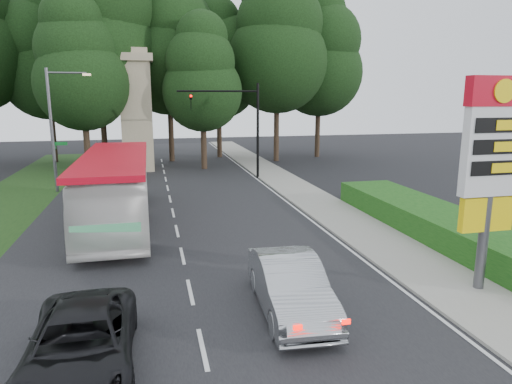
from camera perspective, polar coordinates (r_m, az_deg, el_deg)
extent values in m
plane|color=black|center=(11.79, -6.38, -20.22)|extent=(120.00, 120.00, 0.00)
cube|color=black|center=(22.83, -10.00, -4.14)|extent=(14.00, 80.00, 0.02)
cube|color=gray|center=(24.71, 10.08, -2.79)|extent=(3.00, 80.00, 0.12)
cube|color=#193814|center=(29.84, -29.24, -1.71)|extent=(5.00, 50.00, 0.02)
cube|color=#144512|center=(22.61, 21.17, -3.39)|extent=(3.00, 14.00, 1.20)
cylinder|color=#59595E|center=(16.41, 26.47, -5.86)|extent=(0.32, 0.32, 3.20)
cube|color=yellow|center=(16.15, 26.80, -2.47)|extent=(1.80, 0.25, 1.10)
cube|color=silver|center=(15.82, 27.48, 4.57)|extent=(2.00, 0.35, 2.80)
cube|color=red|center=(15.73, 28.11, 11.07)|extent=(2.10, 0.40, 0.90)
cylinder|color=yellow|center=(15.57, 28.65, 11.02)|extent=(0.70, 0.05, 0.70)
cube|color=black|center=(15.61, 28.21, 7.38)|extent=(1.70, 0.04, 0.45)
cube|color=black|center=(15.66, 27.98, 5.01)|extent=(1.70, 0.04, 0.45)
cube|color=black|center=(15.74, 27.75, 2.67)|extent=(1.70, 0.04, 0.45)
cylinder|color=black|center=(34.98, 0.22, 7.57)|extent=(0.20, 0.20, 7.20)
cylinder|color=black|center=(34.31, -4.77, 12.46)|extent=(6.00, 0.14, 0.14)
imported|color=black|center=(34.07, -8.17, 11.96)|extent=(0.18, 0.22, 1.10)
sphere|color=#FF0C05|center=(33.92, -8.14, 11.80)|extent=(0.18, 0.18, 0.18)
cylinder|color=#59595E|center=(32.60, -24.15, 6.92)|extent=(0.20, 0.20, 8.00)
cylinder|color=#59595E|center=(32.34, -22.58, 13.60)|extent=(2.40, 0.12, 0.12)
cube|color=#FFE599|center=(32.18, -20.40, 13.59)|extent=(0.50, 0.22, 0.14)
cube|color=#0C591E|center=(32.58, -23.25, 5.58)|extent=(0.85, 0.04, 0.22)
cube|color=#0C591E|center=(33.13, -23.85, 5.10)|extent=(0.04, 0.85, 0.22)
cube|color=tan|center=(39.98, -14.66, 9.03)|extent=(2.50, 2.50, 9.00)
cube|color=tan|center=(40.06, -15.03, 15.89)|extent=(3.00, 3.00, 0.60)
cube|color=tan|center=(40.10, -15.07, 16.60)|extent=(2.20, 2.20, 0.50)
cylinder|color=#2D2116|center=(47.91, -24.03, 6.65)|extent=(0.50, 0.50, 5.40)
sphere|color=black|center=(47.82, -24.60, 13.27)|extent=(8.40, 8.40, 8.40)
sphere|color=black|center=(48.04, -24.92, 16.83)|extent=(7.20, 7.20, 7.20)
sphere|color=black|center=(48.37, -25.20, 19.83)|extent=(5.40, 5.40, 5.40)
cylinder|color=#2D2116|center=(43.22, -18.49, 7.31)|extent=(0.50, 0.50, 6.48)
sphere|color=black|center=(43.27, -19.09, 16.13)|extent=(10.08, 10.08, 10.08)
sphere|color=black|center=(43.72, -19.44, 20.82)|extent=(8.64, 8.64, 8.64)
cylinder|color=#2D2116|center=(45.10, -10.58, 7.55)|extent=(0.50, 0.50, 5.94)
sphere|color=black|center=(45.07, -10.88, 15.30)|extent=(9.24, 9.24, 9.24)
sphere|color=black|center=(45.39, -11.06, 19.46)|extent=(7.92, 7.92, 7.92)
cylinder|color=#2D2116|center=(47.60, -4.61, 7.49)|extent=(0.50, 0.50, 5.22)
sphere|color=black|center=(47.49, -4.72, 13.96)|extent=(8.12, 8.12, 8.12)
sphere|color=black|center=(47.68, -4.78, 17.44)|extent=(6.96, 6.96, 6.96)
sphere|color=black|center=(47.99, -4.84, 20.37)|extent=(5.22, 5.22, 5.22)
cylinder|color=#2D2116|center=(44.71, 2.57, 7.81)|extent=(0.50, 0.50, 6.12)
sphere|color=black|center=(44.70, 2.65, 15.88)|extent=(9.52, 9.52, 9.52)
sphere|color=black|center=(45.06, 2.69, 20.20)|extent=(8.16, 8.16, 8.16)
cylinder|color=#2D2116|center=(48.19, 7.70, 7.69)|extent=(0.50, 0.50, 5.58)
sphere|color=black|center=(48.11, 7.90, 14.52)|extent=(8.68, 8.68, 8.68)
sphere|color=black|center=(48.36, 8.01, 18.19)|extent=(7.44, 7.44, 7.44)
sphere|color=black|center=(48.72, 8.10, 21.27)|extent=(5.58, 5.58, 5.58)
cylinder|color=#2D2116|center=(39.44, -20.36, 5.48)|extent=(0.50, 0.50, 4.68)
sphere|color=black|center=(39.26, -20.88, 12.47)|extent=(7.28, 7.28, 7.28)
sphere|color=black|center=(39.40, -21.17, 16.24)|extent=(6.24, 6.24, 6.24)
sphere|color=black|center=(39.66, -21.42, 19.41)|extent=(4.68, 4.68, 4.68)
cylinder|color=#2D2116|center=(39.91, -6.54, 5.96)|extent=(0.50, 0.50, 4.32)
sphere|color=black|center=(39.70, -6.70, 12.34)|extent=(6.72, 6.72, 6.72)
sphere|color=black|center=(39.79, -6.79, 15.80)|extent=(5.76, 5.76, 5.76)
sphere|color=black|center=(39.98, -6.86, 18.71)|extent=(4.32, 4.32, 4.32)
imported|color=silver|center=(23.29, -17.06, 0.20)|extent=(3.06, 12.52, 3.48)
imported|color=#A2A6AA|center=(13.65, 4.29, -11.56)|extent=(2.03, 5.11, 1.65)
imported|color=black|center=(11.65, -21.04, -17.33)|extent=(2.43, 5.19, 1.44)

